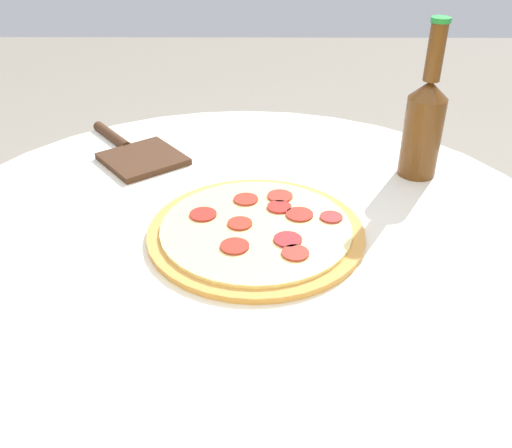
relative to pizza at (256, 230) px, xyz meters
The scene contains 4 objects.
table 0.19m from the pizza, 10.21° to the right, with size 1.06×1.06×0.69m.
pizza is the anchor object (origin of this frame).
beer_bottle 0.38m from the pizza, 144.45° to the right, with size 0.07×0.07×0.28m.
pizza_paddle 0.37m from the pizza, 49.69° to the right, with size 0.23×0.27×0.02m.
Camera 1 is at (-0.03, 0.75, 1.17)m, focal length 40.00 mm.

